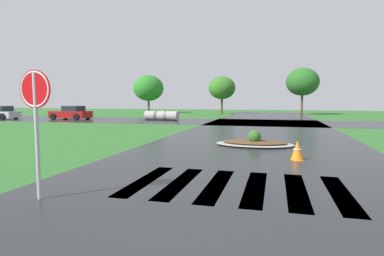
% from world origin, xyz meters
% --- Properties ---
extents(asphalt_roadway, '(9.62, 80.00, 0.01)m').
position_xyz_m(asphalt_roadway, '(0.00, 10.00, 0.00)').
color(asphalt_roadway, '#232628').
rests_on(asphalt_roadway, ground).
extents(asphalt_cross_road, '(90.00, 8.66, 0.01)m').
position_xyz_m(asphalt_cross_road, '(0.00, 25.64, 0.00)').
color(asphalt_cross_road, '#232628').
rests_on(asphalt_cross_road, ground).
extents(crosswalk_stripes, '(4.95, 3.08, 0.01)m').
position_xyz_m(crosswalk_stripes, '(0.00, 4.41, 0.00)').
color(crosswalk_stripes, white).
rests_on(crosswalk_stripes, ground).
extents(stop_sign, '(0.76, 0.10, 2.61)m').
position_xyz_m(stop_sign, '(-3.75, 2.45, 1.94)').
color(stop_sign, '#B2B5BA').
rests_on(stop_sign, ground).
extents(median_island, '(3.41, 2.11, 0.68)m').
position_xyz_m(median_island, '(-0.00, 11.32, 0.13)').
color(median_island, '#9E9B93').
rests_on(median_island, ground).
extents(car_white_sedan, '(4.07, 2.20, 1.37)m').
position_xyz_m(car_white_sedan, '(-19.19, 25.25, 0.63)').
color(car_white_sedan, maroon).
rests_on(car_white_sedan, ground).
extents(drainage_pipe_stack, '(3.39, 1.07, 0.90)m').
position_xyz_m(drainage_pipe_stack, '(-9.87, 26.33, 0.45)').
color(drainage_pipe_stack, '#9E9B93').
rests_on(drainage_pipe_stack, ground).
extents(traffic_cone, '(0.43, 0.43, 0.67)m').
position_xyz_m(traffic_cone, '(1.60, 8.14, 0.33)').
color(traffic_cone, orange).
rests_on(traffic_cone, ground).
extents(background_treeline, '(37.08, 5.00, 6.13)m').
position_xyz_m(background_treeline, '(-4.61, 41.31, 3.80)').
color(background_treeline, '#4C3823').
rests_on(background_treeline, ground).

